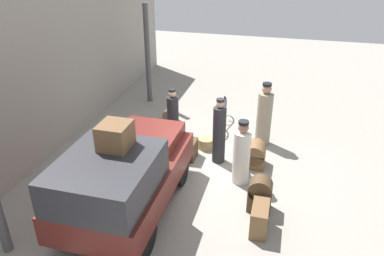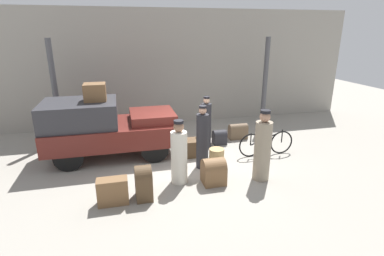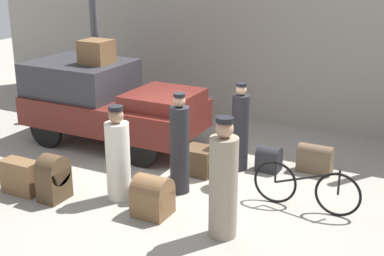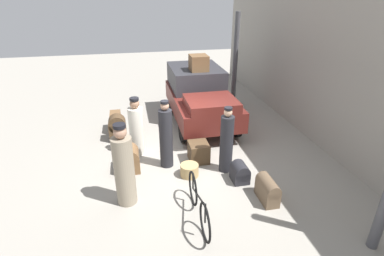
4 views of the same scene
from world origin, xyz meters
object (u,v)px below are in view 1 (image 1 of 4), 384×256
Objects in this scene: wicker_basket at (206,143)px; trunk_on_truck_roof at (115,136)px; suitcase_tan_flat at (173,129)px; trunk_large_brown at (187,149)px; truck at (124,176)px; suitcase_black_upright at (260,219)px; trunk_wicker_pale at (260,194)px; conductor_in_dark_uniform at (219,133)px; porter_standing_middle at (241,155)px; porter_carrying_trunk at (173,120)px; porter_lifting_near_truck at (264,117)px; trunk_barrel_dark at (170,115)px; bicycle at (221,114)px; suitcase_small_leather at (255,155)px.

wicker_basket is 0.74× the size of trunk_on_truck_roof.
trunk_large_brown reaches higher than suitcase_tan_flat.
trunk_on_truck_roof is at bearing 180.00° from truck.
suitcase_black_upright is 1.10× the size of trunk_on_truck_roof.
suitcase_black_upright is (0.19, -2.81, -0.66)m from truck.
wicker_basket is at bearing 36.68° from trunk_wicker_pale.
suitcase_tan_flat is (1.07, 1.61, -0.60)m from conductor_in_dark_uniform.
porter_standing_middle is at bearing -138.76° from conductor_in_dark_uniform.
porter_carrying_trunk reaches higher than trunk_wicker_pale.
porter_lifting_near_truck reaches higher than suitcase_black_upright.
porter_carrying_trunk is 1.53m from trunk_barrel_dark.
suitcase_black_upright is at bearing -159.85° from bicycle.
truck is at bearing 129.77° from porter_standing_middle.
truck is at bearing 150.42° from conductor_in_dark_uniform.
porter_carrying_trunk is 2.80× the size of trunk_on_truck_roof.
suitcase_tan_flat is at bearing 40.07° from suitcase_black_upright.
suitcase_black_upright is 0.70m from trunk_wicker_pale.
wicker_basket is 1.55m from suitcase_small_leather.
trunk_on_truck_roof reaches higher than wicker_basket.
suitcase_small_leather is (-1.26, 0.08, -0.53)m from porter_lifting_near_truck.
trunk_wicker_pale is at bearing -157.50° from bicycle.
suitcase_black_upright is at bearing -86.15° from truck.
conductor_in_dark_uniform is 3.19× the size of trunk_large_brown.
suitcase_small_leather is 4.09m from trunk_on_truck_roof.
suitcase_small_leather is (0.03, -0.96, -0.51)m from conductor_in_dark_uniform.
porter_lifting_near_truck reaches higher than conductor_in_dark_uniform.
truck is 5.70× the size of suitcase_small_leather.
bicycle is 1.66m from suitcase_tan_flat.
truck reaches higher than suitcase_black_upright.
porter_carrying_trunk is at bearing 107.09° from porter_lifting_near_truck.
trunk_large_brown is at bearing 125.23° from porter_lifting_near_truck.
truck is 5.83× the size of trunk_barrel_dark.
suitcase_tan_flat is (0.54, 0.19, -0.56)m from porter_carrying_trunk.
porter_standing_middle is at bearing -122.09° from porter_carrying_trunk.
porter_carrying_trunk is 2.57× the size of suitcase_small_leather.
wicker_basket is 3.52m from suitcase_black_upright.
conductor_in_dark_uniform is at bearing 41.24° from porter_standing_middle.
suitcase_black_upright reaches higher than trunk_large_brown.
trunk_large_brown is (-0.08, 1.82, -0.06)m from suitcase_small_leather.
conductor_in_dark_uniform reaches higher than porter_standing_middle.
trunk_large_brown is (2.37, 2.19, -0.04)m from suitcase_black_upright.
trunk_wicker_pale is at bearing 5.74° from suitcase_black_upright.
trunk_wicker_pale is (-1.74, -1.26, -0.42)m from conductor_in_dark_uniform.
conductor_in_dark_uniform is 2.02m from suitcase_tan_flat.
truck is 7.80× the size of suitcase_tan_flat.
porter_standing_middle is 0.96× the size of porter_carrying_trunk.
porter_standing_middle is 2.44× the size of suitcase_black_upright.
suitcase_tan_flat is 0.87× the size of trunk_large_brown.
porter_lifting_near_truck is (-0.85, -1.38, 0.46)m from bicycle.
porter_carrying_trunk is 0.97m from trunk_large_brown.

